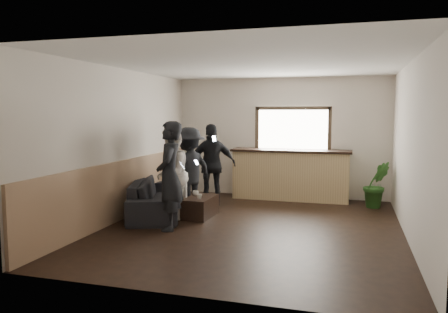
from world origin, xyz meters
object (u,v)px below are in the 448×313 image
(person_c, at_px, (189,169))
(person_a, at_px, (170,176))
(person_d, at_px, (212,165))
(coffee_table, at_px, (200,207))
(cup_b, at_px, (199,197))
(bar_counter, at_px, (291,171))
(potted_plant, at_px, (376,185))
(sofa, at_px, (157,197))
(cup_a, at_px, (196,193))
(person_b, at_px, (171,174))

(person_c, bearing_deg, person_a, 35.87)
(person_a, xyz_separation_m, person_d, (0.09, 2.07, -0.05))
(person_d, bearing_deg, person_a, 58.88)
(coffee_table, distance_m, cup_b, 0.31)
(bar_counter, xyz_separation_m, person_a, (-1.61, -3.21, 0.28))
(potted_plant, relative_size, person_a, 0.53)
(person_c, bearing_deg, potted_plant, 139.27)
(potted_plant, bearing_deg, cup_b, -148.52)
(potted_plant, xyz_separation_m, person_c, (-3.65, -1.39, 0.36))
(bar_counter, bearing_deg, person_d, -143.14)
(sofa, distance_m, cup_b, 0.97)
(bar_counter, xyz_separation_m, coffee_table, (-1.43, -2.20, -0.45))
(cup_a, height_order, person_b, person_b)
(bar_counter, distance_m, cup_b, 2.76)
(bar_counter, relative_size, person_d, 1.54)
(cup_b, height_order, potted_plant, potted_plant)
(person_a, distance_m, person_d, 2.07)
(sofa, bearing_deg, person_c, -71.78)
(coffee_table, relative_size, person_c, 0.50)
(bar_counter, xyz_separation_m, person_b, (-1.87, -2.54, 0.22))
(sofa, relative_size, person_a, 1.25)
(coffee_table, xyz_separation_m, cup_a, (-0.14, 0.14, 0.24))
(bar_counter, distance_m, cup_a, 2.60)
(sofa, relative_size, person_b, 1.35)
(coffee_table, xyz_separation_m, potted_plant, (3.28, 1.78, 0.30))
(sofa, xyz_separation_m, person_c, (0.52, 0.41, 0.51))
(bar_counter, xyz_separation_m, cup_b, (-1.37, -2.39, -0.22))
(coffee_table, xyz_separation_m, cup_b, (0.06, -0.19, 0.24))
(potted_plant, height_order, person_b, person_b)
(sofa, height_order, cup_a, sofa)
(bar_counter, bearing_deg, cup_b, -119.90)
(person_c, xyz_separation_m, person_d, (0.27, 0.67, 0.03))
(sofa, distance_m, coffee_table, 0.91)
(potted_plant, distance_m, person_c, 3.92)
(sofa, relative_size, potted_plant, 2.36)
(person_a, bearing_deg, person_b, -174.13)
(potted_plant, height_order, person_d, person_d)
(bar_counter, relative_size, sofa, 1.17)
(sofa, distance_m, cup_a, 0.77)
(sofa, bearing_deg, person_a, -164.30)
(cup_a, bearing_deg, coffee_table, -43.87)
(person_c, bearing_deg, person_b, 22.67)
(coffee_table, bearing_deg, person_b, -141.93)
(sofa, distance_m, person_a, 1.35)
(cup_b, relative_size, person_a, 0.05)
(person_b, distance_m, person_d, 1.44)
(sofa, bearing_deg, person_b, -145.58)
(coffee_table, xyz_separation_m, person_a, (-0.19, -1.01, 0.73))
(potted_plant, bearing_deg, person_c, -159.08)
(person_d, bearing_deg, cup_b, 68.28)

